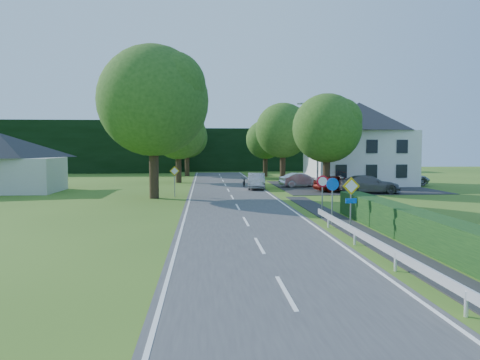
{
  "coord_description": "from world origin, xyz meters",
  "views": [
    {
      "loc": [
        -2.15,
        -12.1,
        3.9
      ],
      "look_at": [
        0.13,
        17.8,
        1.81
      ],
      "focal_mm": 35.0,
      "sensor_mm": 36.0,
      "label": 1
    }
  ],
  "objects": [
    {
      "name": "treeline_left",
      "position": [
        -28.0,
        62.0,
        4.0
      ],
      "size": [
        44.0,
        6.0,
        8.0
      ],
      "primitive_type": "cube",
      "color": "black",
      "rests_on": "ground"
    },
    {
      "name": "tree_right_mid",
      "position": [
        8.5,
        28.0,
        4.29
      ],
      "size": [
        7.0,
        7.0,
        8.58
      ],
      "primitive_type": null,
      "color": "#264C17",
      "rests_on": "ground"
    },
    {
      "name": "streetlight",
      "position": [
        8.06,
        30.0,
        4.46
      ],
      "size": [
        2.03,
        0.18,
        8.0
      ],
      "color": "gray",
      "rests_on": "ground"
    },
    {
      "name": "parked_car_grey",
      "position": [
        11.8,
        26.5,
        0.79
      ],
      "size": [
        5.41,
        2.88,
        1.49
      ],
      "primitive_type": "imported",
      "rotation": [
        0.0,
        0.0,
        1.41
      ],
      "color": "#57575C",
      "rests_on": "parking_pad"
    },
    {
      "name": "tree_left_far",
      "position": [
        -5.0,
        40.0,
        4.29
      ],
      "size": [
        7.0,
        7.0,
        8.58
      ],
      "primitive_type": null,
      "color": "#264C17",
      "rests_on": "ground"
    },
    {
      "name": "footpath",
      "position": [
        4.95,
        2.0,
        0.02
      ],
      "size": [
        1.5,
        44.0,
        0.04
      ],
      "primitive_type": "cube",
      "color": "#252527",
      "rests_on": "ground"
    },
    {
      "name": "sign_priority_right",
      "position": [
        4.3,
        7.98,
        1.8
      ],
      "size": [
        0.78,
        0.09,
        2.59
      ],
      "color": "gray",
      "rests_on": "ground"
    },
    {
      "name": "parked_car_silver_b",
      "position": [
        17.87,
        34.0,
        0.82
      ],
      "size": [
        5.83,
        3.04,
        1.57
      ],
      "primitive_type": "imported",
      "rotation": [
        0.0,
        0.0,
        1.65
      ],
      "color": "#A5A4AB",
      "rests_on": "parking_pad"
    },
    {
      "name": "parked_car_silver_a",
      "position": [
        7.32,
        33.13,
        0.72
      ],
      "size": [
        4.36,
        2.26,
        1.37
      ],
      "primitive_type": "imported",
      "rotation": [
        0.0,
        0.0,
        1.77
      ],
      "color": "silver",
      "rests_on": "parking_pad"
    },
    {
      "name": "ground",
      "position": [
        0.0,
        0.0,
        0.0
      ],
      "size": [
        160.0,
        160.0,
        0.0
      ],
      "primitive_type": "plane",
      "color": "#375C1A",
      "rests_on": "ground"
    },
    {
      "name": "sign_speed_limit",
      "position": [
        4.3,
        12.97,
        1.77
      ],
      "size": [
        0.64,
        0.11,
        2.37
      ],
      "color": "gray",
      "rests_on": "ground"
    },
    {
      "name": "tree_main",
      "position": [
        -6.0,
        24.0,
        5.82
      ],
      "size": [
        9.4,
        9.4,
        11.64
      ],
      "primitive_type": null,
      "color": "#264C17",
      "rests_on": "ground"
    },
    {
      "name": "parking_pad",
      "position": [
        12.0,
        33.0,
        0.02
      ],
      "size": [
        14.0,
        16.0,
        0.04
      ],
      "primitive_type": "cube",
      "color": "#252527",
      "rests_on": "ground"
    },
    {
      "name": "tree_right_far",
      "position": [
        7.0,
        42.0,
        4.54
      ],
      "size": [
        7.4,
        7.4,
        9.09
      ],
      "primitive_type": null,
      "color": "#264C17",
      "rests_on": "ground"
    },
    {
      "name": "sign_priority_left",
      "position": [
        -4.5,
        24.98,
        1.72
      ],
      "size": [
        0.78,
        0.09,
        2.44
      ],
      "color": "gray",
      "rests_on": "ground"
    },
    {
      "name": "house_white",
      "position": [
        14.0,
        36.0,
        4.41
      ],
      "size": [
        10.6,
        8.4,
        8.6
      ],
      "color": "silver",
      "rests_on": "ground"
    },
    {
      "name": "parked_car_red",
      "position": [
        9.52,
        28.05,
        0.76
      ],
      "size": [
        4.52,
        2.65,
        1.44
      ],
      "primitive_type": "imported",
      "rotation": [
        0.0,
        0.0,
        1.81
      ],
      "color": "maroon",
      "rests_on": "parking_pad"
    },
    {
      "name": "line_edge_left",
      "position": [
        -3.25,
        20.0,
        0.04
      ],
      "size": [
        0.12,
        80.0,
        0.01
      ],
      "primitive_type": "cube",
      "color": "white",
      "rests_on": "road"
    },
    {
      "name": "parasol",
      "position": [
        10.86,
        32.03,
        0.88
      ],
      "size": [
        1.86,
        1.9,
        1.68
      ],
      "primitive_type": "imported",
      "rotation": [
        0.0,
        0.0,
        -0.02
      ],
      "color": "#A42A0D",
      "rests_on": "parking_pad"
    },
    {
      "name": "tree_left_back",
      "position": [
        -4.5,
        52.0,
        4.04
      ],
      "size": [
        6.6,
        6.6,
        8.07
      ],
      "primitive_type": null,
      "color": "#264C17",
      "rests_on": "ground"
    },
    {
      "name": "guardrail",
      "position": [
        3.85,
        -1.0,
        0.34
      ],
      "size": [
        0.12,
        26.0,
        0.69
      ],
      "primitive_type": null,
      "color": "white",
      "rests_on": "ground"
    },
    {
      "name": "line_edge_right",
      "position": [
        3.25,
        20.0,
        0.04
      ],
      "size": [
        0.12,
        80.0,
        0.01
      ],
      "primitive_type": "cube",
      "color": "white",
      "rests_on": "road"
    },
    {
      "name": "moving_car",
      "position": [
        2.7,
        31.18,
        0.77
      ],
      "size": [
        1.99,
        4.59,
        1.47
      ],
      "primitive_type": "imported",
      "rotation": [
        0.0,
        0.0,
        -0.1
      ],
      "color": "#A7A7AB",
      "rests_on": "road"
    },
    {
      "name": "treeline_right",
      "position": [
        8.0,
        66.0,
        3.5
      ],
      "size": [
        30.0,
        5.0,
        7.0
      ],
      "primitive_type": "cube",
      "color": "black",
      "rests_on": "ground"
    },
    {
      "name": "line_centre",
      "position": [
        0.0,
        20.0,
        0.04
      ],
      "size": [
        0.12,
        80.0,
        0.01
      ],
      "primitive_type": null,
      "color": "white",
      "rests_on": "road"
    },
    {
      "name": "road",
      "position": [
        0.0,
        20.0,
        0.02
      ],
      "size": [
        7.0,
        80.0,
        0.04
      ],
      "primitive_type": "cube",
      "color": "#3E3E41",
      "rests_on": "ground"
    },
    {
      "name": "tree_right_back",
      "position": [
        6.0,
        50.0,
        3.78
      ],
      "size": [
        6.2,
        6.2,
        7.56
      ],
      "primitive_type": null,
      "color": "#264C17",
      "rests_on": "ground"
    },
    {
      "name": "sign_roundabout",
      "position": [
        4.3,
        10.98,
        1.67
      ],
      "size": [
        0.64,
        0.08,
        2.37
      ],
      "color": "gray",
      "rests_on": "ground"
    },
    {
      "name": "motorcycle",
      "position": [
        1.8,
        34.02,
        0.49
      ],
      "size": [
        0.83,
        1.77,
        0.89
      ],
      "primitive_type": "imported",
      "rotation": [
        0.0,
        0.0,
        -0.15
      ],
      "color": "black",
      "rests_on": "road"
    }
  ]
}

